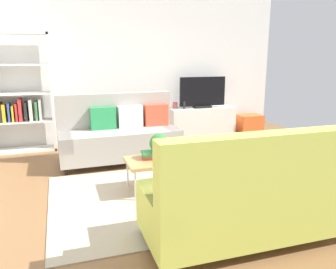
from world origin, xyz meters
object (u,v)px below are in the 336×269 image
vase_0 (175,105)px  table_book_0 (151,157)px  couch_beige (119,134)px  couch_green (247,197)px  tv (203,93)px  bottle_0 (184,105)px  potted_plant (159,145)px  storage_trunk (249,125)px  bookshelf (19,99)px  tv_console (201,122)px  coffee_table (169,160)px

vase_0 → table_book_0: bearing=-115.6°
couch_beige → couch_green: (0.67, -2.84, -0.01)m
tv → bottle_0: bearing=-177.2°
couch_green → potted_plant: couch_green is taller
storage_trunk → table_book_0: bearing=-140.7°
table_book_0 → bookshelf: bearing=125.0°
tv → bottle_0: size_ratio=6.47×
couch_beige → couch_green: bearing=102.0°
vase_0 → storage_trunk: bearing=-5.1°
table_book_0 → couch_beige: bearing=97.2°
couch_green → vase_0: couch_green is taller
bottle_0 → potted_plant: bearing=-117.4°
potted_plant → couch_green: bearing=-74.7°
bottle_0 → table_book_0: bearing=-119.5°
tv → bookshelf: (-3.52, 0.04, 0.01)m
vase_0 → couch_green: bearing=-100.0°
bookshelf → vase_0: bookshelf is taller
couch_beige → table_book_0: (0.17, -1.35, -0.02)m
tv_console → storage_trunk: tv_console is taller
bottle_0 → couch_green: bearing=-102.5°
coffee_table → couch_beige: bearing=105.3°
bookshelf → storage_trunk: size_ratio=4.04×
storage_trunk → table_book_0: (-2.88, -2.36, 0.22)m
potted_plant → coffee_table: bearing=-19.9°
potted_plant → bottle_0: bearing=62.6°
tv_console → bottle_0: size_ratio=9.06×
table_book_0 → coffee_table: bearing=-17.5°
bookshelf → storage_trunk: bearing=-1.5°
couch_green → table_book_0: bearing=109.0°
couch_green → vase_0: (0.70, 4.00, 0.26)m
tv_console → bookshelf: size_ratio=0.67×
storage_trunk → couch_beige: bearing=-161.8°
bookshelf → potted_plant: 3.13m
potted_plant → storage_trunk: bearing=40.6°
bookshelf → couch_beige: bearing=-35.8°
tv_console → table_book_0: 3.04m
vase_0 → bottle_0: bearing=-28.5°
couch_green → coffee_table: couch_green is taller
potted_plant → bottle_0: size_ratio=2.10×
couch_green → bookshelf: (-2.23, 3.97, 0.52)m
potted_plant → tv_console: bearing=55.9°
couch_green → storage_trunk: 4.53m
storage_trunk → table_book_0: size_ratio=2.17×
table_book_0 → vase_0: 2.80m
bookshelf → storage_trunk: (4.62, -0.12, -0.74)m
potted_plant → vase_0: size_ratio=2.47×
storage_trunk → bottle_0: bearing=177.7°
couch_beige → storage_trunk: couch_beige is taller
couch_beige → couch_green: 2.92m
couch_beige → table_book_0: size_ratio=7.99×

